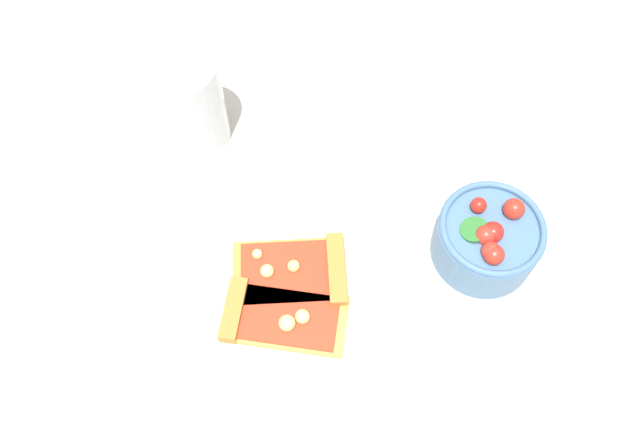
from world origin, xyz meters
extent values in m
plane|color=beige|center=(0.00, 0.00, 0.00)|extent=(2.40, 2.40, 0.00)
cylinder|color=silver|center=(-0.01, 0.02, 0.01)|extent=(0.27, 0.27, 0.01)
cube|color=gold|center=(0.01, 0.04, 0.02)|extent=(0.14, 0.15, 0.01)
cube|color=#B77A33|center=(0.05, -0.01, 0.02)|extent=(0.07, 0.06, 0.02)
cube|color=red|center=(0.01, 0.04, 0.02)|extent=(0.12, 0.13, 0.00)
sphere|color=#F2D87F|center=(0.02, 0.05, 0.03)|extent=(0.02, 0.02, 0.02)
sphere|color=#F2D87F|center=(0.00, 0.05, 0.03)|extent=(0.02, 0.02, 0.02)
cube|color=gold|center=(-0.03, 0.00, 0.02)|extent=(0.15, 0.15, 0.01)
cube|color=#B77A33|center=(-0.07, 0.04, 0.02)|extent=(0.07, 0.08, 0.02)
cube|color=red|center=(-0.03, 0.00, 0.02)|extent=(0.13, 0.13, 0.00)
sphere|color=#F2D87F|center=(-0.01, -0.02, 0.03)|extent=(0.02, 0.02, 0.02)
sphere|color=#EAD172|center=(-0.03, 0.00, 0.03)|extent=(0.01, 0.01, 0.01)
sphere|color=#F2D87F|center=(-0.01, -0.04, 0.03)|extent=(0.01, 0.01, 0.01)
cylinder|color=#4C7299|center=(-0.22, 0.13, 0.03)|extent=(0.12, 0.12, 0.06)
torus|color=#4C7299|center=(-0.22, 0.13, 0.07)|extent=(0.12, 0.12, 0.01)
sphere|color=red|center=(-0.23, 0.10, 0.07)|extent=(0.02, 0.02, 0.02)
sphere|color=red|center=(-0.25, 0.13, 0.07)|extent=(0.02, 0.02, 0.02)
sphere|color=red|center=(-0.19, 0.15, 0.07)|extent=(0.02, 0.02, 0.02)
sphere|color=red|center=(-0.21, 0.13, 0.07)|extent=(0.02, 0.02, 0.02)
sphere|color=red|center=(-0.21, 0.13, 0.07)|extent=(0.02, 0.02, 0.02)
sphere|color=red|center=(-0.19, 0.15, 0.07)|extent=(0.02, 0.02, 0.02)
cylinder|color=#2D722D|center=(-0.20, 0.12, 0.07)|extent=(0.04, 0.04, 0.01)
cylinder|color=silver|center=(-0.08, -0.24, 0.07)|extent=(0.08, 0.08, 0.14)
cylinder|color=black|center=(-0.08, -0.24, 0.06)|extent=(0.07, 0.07, 0.11)
camera|label=1|loc=(0.15, 0.24, 0.73)|focal=37.15mm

